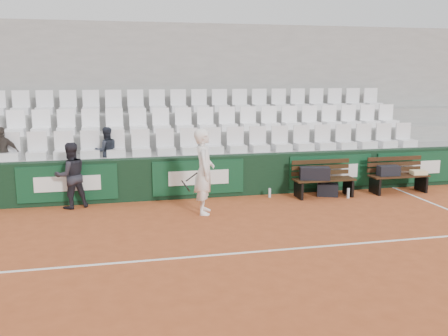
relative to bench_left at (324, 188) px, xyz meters
The scene contains 22 objects.
ground 4.37m from the bench_left, 130.07° to the right, with size 80.00×80.00×0.00m, color #A94D26.
court_baseline 4.37m from the bench_left, 130.07° to the right, with size 18.00×0.06×0.01m, color white.
back_barrier 2.83m from the bench_left, 166.63° to the left, with size 18.00×0.34×1.00m.
grandstand_tier_front 3.10m from the bench_left, 155.42° to the left, with size 18.00×0.95×1.00m, color gray.
grandstand_tier_mid 3.62m from the bench_left, 141.50° to the left, with size 18.00×0.95×1.45m, color #989895.
grandstand_tier_back 4.31m from the bench_left, 131.41° to the left, with size 18.00×0.95×1.90m, color gray.
grandstand_rear_wall 5.13m from the bench_left, 126.40° to the left, with size 18.00×0.30×4.40m, color gray.
seat_row_front 3.21m from the bench_left, 158.44° to the left, with size 11.90×0.44×0.63m, color silver.
seat_row_mid 3.81m from the bench_left, 143.75° to the left, with size 11.90×0.44×0.63m, color white.
seat_row_back 4.57m from the bench_left, 133.03° to the left, with size 11.90×0.44×0.63m, color silver.
bench_left is the anchor object (origin of this frame).
bench_right 2.03m from the bench_left, ahead, with size 1.50×0.56×0.45m, color #331C0F.
sports_bag_left 0.46m from the bench_left, behind, with size 0.70×0.30×0.30m, color black.
sports_bag_right 1.76m from the bench_left, ahead, with size 0.54×0.25×0.25m, color black.
towel 2.57m from the bench_left, ahead, with size 0.37×0.27×0.10m, color beige.
sports_bag_ground 0.16m from the bench_left, 24.48° to the left, with size 0.50×0.31×0.31m, color black.
water_bottle_near 1.33m from the bench_left, behind, with size 0.06×0.06×0.22m, color silver.
water_bottle_far 0.59m from the bench_left, 27.88° to the right, with size 0.07×0.07×0.25m, color #B2C3C9.
tennis_player 3.28m from the bench_left, 165.74° to the right, with size 0.77×0.74×1.83m.
ball_kid 5.95m from the bench_left, behind, with size 0.72×0.56×1.48m, color black.
spectator_b 7.67m from the bench_left, behind, with size 0.71×0.30×1.22m, color #302B27.
spectator_c 5.43m from the bench_left, 167.26° to the left, with size 0.56×0.44×1.16m, color #1E222D.
Camera 1 is at (-2.19, -7.68, 2.96)m, focal length 40.00 mm.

